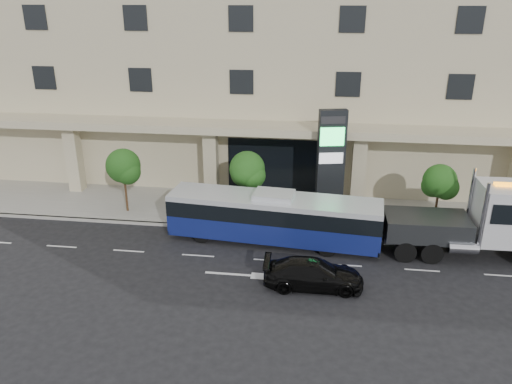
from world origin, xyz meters
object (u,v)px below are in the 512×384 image
Objects in this scene: tow_truck at (479,224)px; signage_pylon at (331,163)px; city_bus at (274,217)px; black_sedan at (313,274)px.

tow_truck is 1.51× the size of signage_pylon.
city_bus is 5.23m from black_sedan.
city_bus reaches higher than black_sedan.
tow_truck is 9.80m from black_sedan.
signage_pylon is at bearing 150.58° from tow_truck.
signage_pylon is (-7.97, 4.32, 1.68)m from tow_truck.
tow_truck is at bearing 4.29° from city_bus.
city_bus is 5.56m from signage_pylon.
black_sedan is 9.15m from signage_pylon.
tow_truck is 2.11× the size of black_sedan.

